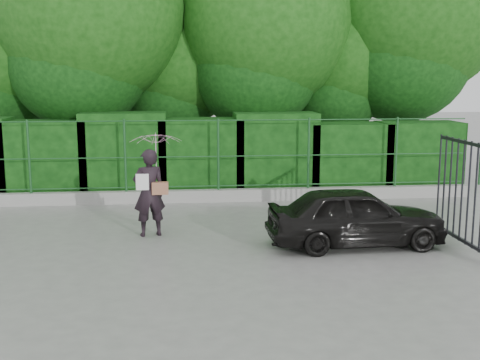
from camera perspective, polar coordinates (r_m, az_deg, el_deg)
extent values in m
plane|color=gray|center=(10.87, -2.56, -6.95)|extent=(80.00, 80.00, 0.00)
cube|color=#9E9E99|center=(15.20, -3.56, -1.51)|extent=(14.00, 0.25, 0.30)
cylinder|color=#1B4A22|center=(15.45, -19.37, 2.08)|extent=(0.06, 0.06, 1.80)
cylinder|color=#1B4A22|center=(15.08, -10.84, 2.29)|extent=(0.06, 0.06, 1.80)
cylinder|color=#1B4A22|center=(15.05, -2.07, 2.44)|extent=(0.06, 0.06, 1.80)
cylinder|color=#1B4A22|center=(15.37, 6.52, 2.54)|extent=(0.06, 0.06, 1.80)
cylinder|color=#1B4A22|center=(16.02, 14.59, 2.58)|extent=(0.06, 0.06, 1.80)
cylinder|color=#1B4A22|center=(15.16, -3.57, -0.58)|extent=(13.60, 0.03, 0.03)
cylinder|color=#1B4A22|center=(15.04, -3.60, 2.23)|extent=(13.60, 0.03, 0.03)
cylinder|color=#1B4A22|center=(14.94, -3.63, 5.65)|extent=(13.60, 0.03, 0.03)
cube|color=black|center=(16.40, -17.85, 1.89)|extent=(2.20, 1.20, 2.01)
cube|color=black|center=(16.09, -10.88, 2.40)|extent=(2.20, 1.20, 2.20)
cube|color=black|center=(16.05, -3.74, 2.23)|extent=(2.20, 1.20, 2.03)
cube|color=black|center=(16.23, 3.34, 2.57)|extent=(2.20, 1.20, 2.17)
cube|color=black|center=(16.69, 10.13, 2.13)|extent=(2.20, 1.20, 1.88)
cube|color=black|center=(17.34, 16.51, 2.19)|extent=(2.20, 1.20, 1.90)
cylinder|color=black|center=(19.08, -20.89, 5.42)|extent=(0.36, 0.36, 3.75)
sphere|color=#14470F|center=(19.06, -21.31, 12.17)|extent=(4.50, 4.50, 4.50)
cylinder|color=black|center=(17.78, -13.77, 6.71)|extent=(0.36, 0.36, 4.50)
sphere|color=#14470F|center=(17.85, -14.14, 15.39)|extent=(5.40, 5.40, 5.40)
cylinder|color=black|center=(18.95, -5.62, 5.23)|extent=(0.36, 0.36, 3.25)
sphere|color=#14470F|center=(18.90, -5.72, 11.13)|extent=(3.90, 3.90, 3.90)
cylinder|color=black|center=(18.11, 2.36, 6.64)|extent=(0.36, 0.36, 4.25)
sphere|color=#14470F|center=(18.14, 2.42, 14.71)|extent=(5.10, 5.10, 5.10)
cylinder|color=black|center=(19.33, 9.44, 5.61)|extent=(0.36, 0.36, 3.50)
sphere|color=#14470F|center=(19.29, 9.62, 11.84)|extent=(4.20, 4.20, 4.20)
cylinder|color=black|center=(19.54, 15.52, 7.26)|extent=(0.36, 0.36, 4.75)
sphere|color=#14470F|center=(19.63, 15.92, 15.60)|extent=(5.70, 5.70, 5.70)
cube|color=black|center=(11.95, 20.15, -5.26)|extent=(0.05, 2.00, 0.06)
cube|color=black|center=(11.63, 20.67, 3.34)|extent=(0.05, 2.00, 0.06)
cylinder|color=black|center=(11.36, 21.40, -1.45)|extent=(0.04, 0.04, 1.90)
cylinder|color=black|center=(11.58, 20.84, -1.21)|extent=(0.04, 0.04, 1.90)
cylinder|color=black|center=(11.80, 20.30, -0.98)|extent=(0.04, 0.04, 1.90)
cylinder|color=black|center=(12.02, 19.78, -0.76)|extent=(0.04, 0.04, 1.90)
cylinder|color=black|center=(12.24, 19.28, -0.54)|extent=(0.04, 0.04, 1.90)
cylinder|color=black|center=(12.47, 18.80, -0.34)|extent=(0.04, 0.04, 1.90)
cylinder|color=black|center=(12.69, 18.33, -0.14)|extent=(0.04, 0.04, 1.90)
imported|color=black|center=(11.98, -8.61, -1.20)|extent=(0.72, 0.56, 1.74)
imported|color=#E7B2D0|center=(11.90, -7.97, 2.28)|extent=(1.01, 1.03, 0.92)
cube|color=#986145|center=(11.87, -7.58, -0.78)|extent=(0.32, 0.15, 0.24)
cube|color=white|center=(11.82, -9.25, -0.19)|extent=(0.25, 0.02, 0.32)
imported|color=black|center=(11.42, 10.91, -3.39)|extent=(3.34, 1.45, 1.12)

